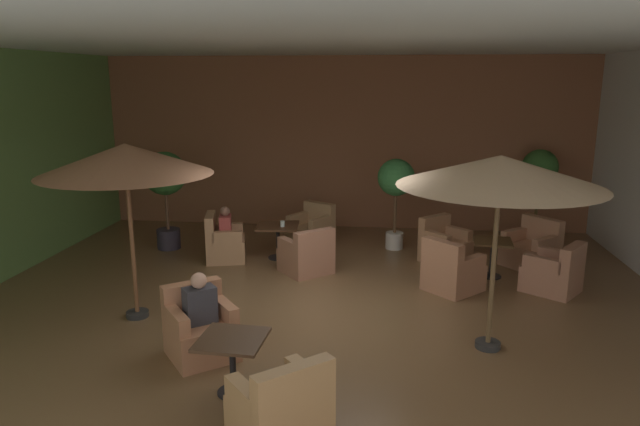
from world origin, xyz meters
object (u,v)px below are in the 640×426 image
(potted_tree_left_corner, at_px, (165,182))
(iced_drink_cup, at_px, (283,224))
(armchair_front_left_north, at_px, (312,231))
(cafe_table_front_right, at_px, (232,350))
(armchair_front_right_north, at_px, (281,411))
(armchair_front_left_south, at_px, (307,256))
(patron_blue_shirt, at_px, (200,301))
(potted_tree_mid_left, at_px, (539,173))
(armchair_mid_center_north, at_px, (532,249))
(patron_by_window, at_px, (225,225))
(cafe_table_front_left, at_px, (278,232))
(armchair_front_left_east, at_px, (224,243))
(patio_umbrella_center_beige, at_px, (126,160))
(armchair_mid_center_west, at_px, (554,274))
(potted_tree_mid_right, at_px, (396,184))
(armchair_mid_center_east, at_px, (444,246))
(cafe_table_mid_center, at_px, (492,250))
(armchair_mid_center_south, at_px, (452,272))
(patio_umbrella_tall_red, at_px, (500,172))
(armchair_front_right_east, at_px, (200,331))

(potted_tree_left_corner, distance_m, iced_drink_cup, 2.56)
(armchair_front_left_north, xyz_separation_m, potted_tree_left_corner, (-2.84, -0.48, 1.05))
(cafe_table_front_right, height_order, armchair_front_right_north, armchair_front_right_north)
(potted_tree_left_corner, bearing_deg, armchair_front_left_south, -21.45)
(armchair_front_left_south, xyz_separation_m, patron_blue_shirt, (-0.85, -3.27, 0.42))
(armchair_front_right_north, distance_m, potted_tree_mid_left, 8.58)
(armchair_mid_center_north, xyz_separation_m, patron_by_window, (-5.63, -0.29, 0.37))
(cafe_table_front_left, relative_size, potted_tree_left_corner, 0.42)
(armchair_front_left_east, xyz_separation_m, patio_umbrella_center_beige, (-0.51, -2.74, 1.95))
(potted_tree_mid_left, bearing_deg, armchair_front_right_north, -118.52)
(armchair_front_right_north, bearing_deg, armchair_mid_center_west, 50.28)
(potted_tree_left_corner, xyz_separation_m, patron_blue_shirt, (2.13, -4.44, -0.64))
(armchair_front_left_east, distance_m, potted_tree_mid_right, 3.54)
(patron_by_window, bearing_deg, potted_tree_mid_right, 19.75)
(cafe_table_front_left, distance_m, armchair_front_right_north, 5.72)
(patio_umbrella_center_beige, bearing_deg, armchair_mid_center_east, 34.10)
(armchair_front_left_south, relative_size, armchair_mid_center_east, 1.03)
(patron_by_window, bearing_deg, armchair_mid_center_north, 2.98)
(armchair_front_right_north, distance_m, armchair_mid_center_west, 5.67)
(cafe_table_mid_center, relative_size, potted_tree_left_corner, 0.35)
(armchair_mid_center_south, bearing_deg, patio_umbrella_center_beige, -160.95)
(armchair_front_left_east, height_order, patron_blue_shirt, patron_blue_shirt)
(patio_umbrella_center_beige, xyz_separation_m, potted_tree_left_corner, (-0.81, 3.36, -0.90))
(armchair_front_left_east, bearing_deg, patio_umbrella_center_beige, -100.50)
(armchair_front_left_east, xyz_separation_m, armchair_front_left_south, (1.65, -0.54, -0.02))
(patron_by_window, distance_m, iced_drink_cup, 1.07)
(armchair_front_left_north, xyz_separation_m, cafe_table_mid_center, (3.32, -1.49, 0.16))
(cafe_table_front_left, relative_size, cafe_table_front_right, 1.12)
(armchair_front_left_north, height_order, potted_tree_mid_right, potted_tree_mid_right)
(armchair_front_right_north, distance_m, patron_by_window, 5.78)
(armchair_mid_center_north, height_order, armchair_mid_center_east, armchair_mid_center_north)
(cafe_table_front_right, xyz_separation_m, patron_blue_shirt, (-0.60, 0.78, 0.22))
(armchair_front_left_north, distance_m, armchair_mid_center_south, 3.42)
(iced_drink_cup, bearing_deg, cafe_table_mid_center, -7.93)
(armchair_front_left_north, relative_size, patron_blue_shirt, 1.64)
(armchair_mid_center_north, bearing_deg, patio_umbrella_tall_red, -110.94)
(armchair_mid_center_east, bearing_deg, armchair_front_left_east, -174.67)
(cafe_table_front_left, bearing_deg, armchair_mid_center_west, -14.84)
(cafe_table_mid_center, bearing_deg, patio_umbrella_tall_red, -100.20)
(armchair_front_left_north, distance_m, armchair_front_right_north, 6.51)
(armchair_front_right_east, bearing_deg, patio_umbrella_tall_red, 9.95)
(armchair_front_right_north, xyz_separation_m, armchair_mid_center_south, (2.00, 4.23, 0.00))
(armchair_mid_center_north, relative_size, iced_drink_cup, 10.13)
(armchair_front_left_south, xyz_separation_m, armchair_front_right_east, (-0.87, -3.24, 0.02))
(patio_umbrella_center_beige, height_order, potted_tree_mid_left, patio_umbrella_center_beige)
(armchair_front_left_south, distance_m, armchair_front_right_north, 4.85)
(cafe_table_front_right, distance_m, iced_drink_cup, 4.75)
(armchair_front_left_south, height_order, armchair_front_right_north, armchair_front_right_north)
(cafe_table_front_right, bearing_deg, armchair_front_right_north, -49.29)
(armchair_front_left_east, xyz_separation_m, potted_tree_mid_left, (6.14, 2.09, 1.12))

